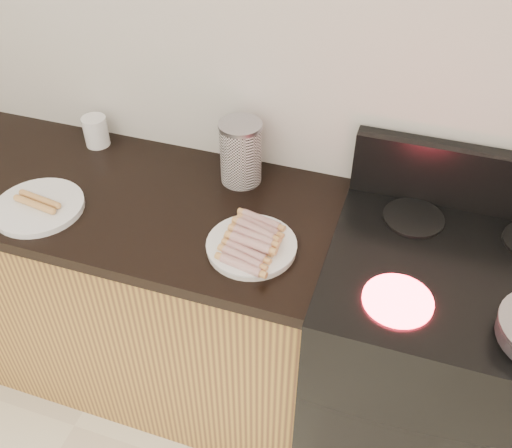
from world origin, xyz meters
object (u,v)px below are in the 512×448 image
(canister, at_px, (241,152))
(mug, at_px, (96,131))
(main_plate, at_px, (252,247))
(side_plate, at_px, (39,207))
(stove, at_px, (435,370))

(canister, bearing_deg, mug, 176.23)
(main_plate, bearing_deg, canister, 114.50)
(main_plate, height_order, side_plate, side_plate)
(stove, height_order, mug, mug)
(side_plate, bearing_deg, canister, 32.51)
(main_plate, height_order, mug, mug)
(stove, xyz_separation_m, canister, (-0.73, 0.21, 0.55))
(side_plate, bearing_deg, stove, 5.97)
(canister, bearing_deg, side_plate, -147.49)
(main_plate, relative_size, mug, 2.40)
(main_plate, height_order, canister, canister)
(side_plate, height_order, mug, mug)
(main_plate, xyz_separation_m, side_plate, (-0.67, -0.04, 0.00))
(stove, height_order, main_plate, main_plate)
(stove, bearing_deg, canister, 163.95)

